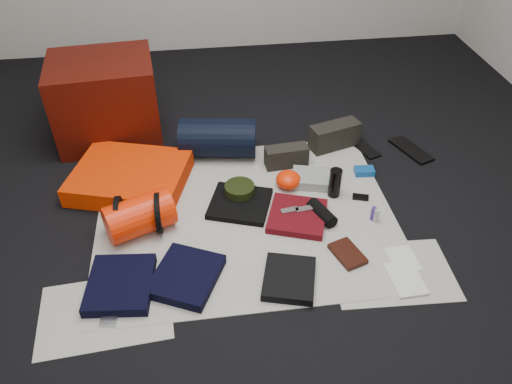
{
  "coord_description": "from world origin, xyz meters",
  "views": [
    {
      "loc": [
        -0.22,
        -2.0,
        1.84
      ],
      "look_at": [
        0.07,
        0.08,
        0.1
      ],
      "focal_mm": 35.0,
      "sensor_mm": 36.0,
      "label": 1
    }
  ],
  "objects": [
    {
      "name": "tape_roll",
      "position": [
        -0.0,
        0.11,
        0.06
      ],
      "size": [
        0.05,
        0.05,
        0.04
      ],
      "primitive_type": "cylinder",
      "color": "silver",
      "rests_on": "black_tshirt"
    },
    {
      "name": "floor",
      "position": [
        0.0,
        0.0,
        -0.01
      ],
      "size": [
        4.5,
        4.5,
        0.02
      ],
      "primitive_type": "cube",
      "color": "black",
      "rests_on": "ground"
    },
    {
      "name": "navy_duffel",
      "position": [
        -0.1,
        0.59,
        0.13
      ],
      "size": [
        0.5,
        0.31,
        0.24
      ],
      "primitive_type": "cylinder",
      "rotation": [
        0.0,
        1.57,
        -0.15
      ],
      "color": "black",
      "rests_on": "newspaper_mat"
    },
    {
      "name": "hiking_boot_left",
      "position": [
        0.3,
        0.42,
        0.07
      ],
      "size": [
        0.27,
        0.12,
        0.13
      ],
      "primitive_type": "cube",
      "rotation": [
        0.0,
        0.0,
        0.08
      ],
      "color": "black",
      "rests_on": "newspaper_mat"
    },
    {
      "name": "map_printout",
      "position": [
        0.73,
        -0.43,
        0.01
      ],
      "size": [
        0.14,
        0.18,
        0.01
      ],
      "primitive_type": "cube",
      "rotation": [
        0.0,
        0.0,
        0.05
      ],
      "color": "silver",
      "rests_on": "newspaper_mat"
    },
    {
      "name": "sack_strap_right",
      "position": [
        -0.46,
        -0.04,
        0.11
      ],
      "size": [
        0.03,
        0.22,
        0.22
      ],
      "primitive_type": "cylinder",
      "rotation": [
        0.0,
        1.57,
        0.0
      ],
      "color": "black",
      "rests_on": "newspaper_mat"
    },
    {
      "name": "boonie_crown",
      "position": [
        -0.02,
        0.16,
        0.05
      ],
      "size": [
        0.17,
        0.17,
        0.07
      ],
      "primitive_type": "cylinder",
      "color": "black",
      "rests_on": "boonie_brim"
    },
    {
      "name": "energy_bar_b",
      "position": [
        0.31,
        -0.05,
        0.05
      ],
      "size": [
        0.1,
        0.05,
        0.01
      ],
      "primitive_type": "cube",
      "rotation": [
        0.0,
        0.0,
        0.14
      ],
      "color": "silver",
      "rests_on": "red_shirt"
    },
    {
      "name": "trousers_navy_b",
      "position": [
        -0.34,
        -0.41,
        0.03
      ],
      "size": [
        0.4,
        0.42,
        0.05
      ],
      "primitive_type": "cube",
      "rotation": [
        0.0,
        0.0,
        -0.44
      ],
      "color": "black",
      "rests_on": "newspaper_mat"
    },
    {
      "name": "stuff_sack",
      "position": [
        -0.56,
        -0.04,
        0.11
      ],
      "size": [
        0.39,
        0.32,
        0.2
      ],
      "primitive_type": "cylinder",
      "rotation": [
        0.0,
        1.57,
        0.39
      ],
      "color": "#FF2804",
      "rests_on": "newspaper_mat"
    },
    {
      "name": "cyan_case",
      "position": [
        0.75,
        0.27,
        0.02
      ],
      "size": [
        0.12,
        0.08,
        0.04
      ],
      "primitive_type": "cube",
      "rotation": [
        0.0,
        0.0,
        -0.08
      ],
      "color": "#0E488D",
      "rests_on": "newspaper_mat"
    },
    {
      "name": "newspaper_sheet_front_right",
      "position": [
        0.65,
        -0.5,
        0.0
      ],
      "size": [
        0.6,
        0.43,
        0.0
      ],
      "primitive_type": "cube",
      "rotation": [
        0.0,
        0.0,
        -0.05
      ],
      "color": "silver",
      "rests_on": "floor"
    },
    {
      "name": "hiking_boot_right",
      "position": [
        0.64,
        0.58,
        0.09
      ],
      "size": [
        0.34,
        0.21,
        0.16
      ],
      "primitive_type": "cube",
      "rotation": [
        0.0,
        0.0,
        0.29
      ],
      "color": "black",
      "rests_on": "newspaper_mat"
    },
    {
      "name": "boonie_brim",
      "position": [
        -0.02,
        0.16,
        0.01
      ],
      "size": [
        0.33,
        0.33,
        0.01
      ],
      "primitive_type": "cylinder",
      "rotation": [
        0.0,
        0.0,
        -0.35
      ],
      "color": "black",
      "rests_on": "newspaper_mat"
    },
    {
      "name": "trousers_charcoal",
      "position": [
        0.15,
        -0.49,
        0.03
      ],
      "size": [
        0.3,
        0.33,
        0.04
      ],
      "primitive_type": "cube",
      "rotation": [
        0.0,
        0.0,
        -0.27
      ],
      "color": "black",
      "rests_on": "newspaper_mat"
    },
    {
      "name": "paperback_book",
      "position": [
        0.46,
        -0.37,
        0.02
      ],
      "size": [
        0.17,
        0.21,
        0.03
      ],
      "primitive_type": "cube",
      "rotation": [
        0.0,
        0.0,
        0.33
      ],
      "color": "black",
      "rests_on": "newspaper_mat"
    },
    {
      "name": "toiletry_purple",
      "position": [
        0.67,
        -0.13,
        0.05
      ],
      "size": [
        0.03,
        0.03,
        0.08
      ],
      "primitive_type": "cylinder",
      "rotation": [
        0.0,
        0.0,
        -0.18
      ],
      "color": "#40277E",
      "rests_on": "newspaper_mat"
    },
    {
      "name": "speaker",
      "position": [
        0.4,
        -0.08,
        0.04
      ],
      "size": [
        0.14,
        0.2,
        0.07
      ],
      "primitive_type": "cylinder",
      "rotation": [
        1.57,
        0.0,
        0.4
      ],
      "color": "black",
      "rests_on": "newspaper_mat"
    },
    {
      "name": "flip_flop_left",
      "position": [
        0.83,
        0.53,
        0.01
      ],
      "size": [
        0.17,
        0.26,
        0.01
      ],
      "primitive_type": "cube",
      "rotation": [
        0.0,
        0.0,
        0.36
      ],
      "color": "black",
      "rests_on": "floor"
    },
    {
      "name": "sack_strap_left",
      "position": [
        -0.66,
        -0.04,
        0.11
      ],
      "size": [
        0.02,
        0.22,
        0.22
      ],
      "primitive_type": "cylinder",
      "rotation": [
        0.0,
        1.57,
        0.0
      ],
      "color": "black",
      "rests_on": "newspaper_mat"
    },
    {
      "name": "first_aid_pouch",
      "position": [
        0.42,
        0.23,
        0.03
      ],
      "size": [
        0.27,
        0.23,
        0.06
      ],
      "primitive_type": "cube",
      "rotation": [
        0.0,
        0.0,
        -0.26
      ],
      "color": "gray",
      "rests_on": "newspaper_mat"
    },
    {
      "name": "toiletry_clear",
      "position": [
        0.68,
        -0.14,
        0.05
      ],
      "size": [
        0.04,
        0.04,
        0.08
      ],
      "primitive_type": "cylinder",
      "rotation": [
        0.0,
        0.0,
        -0.43
      ],
      "color": "#A4A9A5",
      "rests_on": "newspaper_mat"
    },
    {
      "name": "trousers_navy_a",
      "position": [
        -0.64,
        -0.42,
        0.03
      ],
      "size": [
        0.33,
        0.36,
        0.05
      ],
      "primitive_type": "cube",
      "rotation": [
        0.0,
        0.0,
        -0.1
      ],
      "color": "black",
      "rests_on": "newspaper_mat"
    },
    {
      "name": "newspaper_mat",
      "position": [
        0.0,
        0.0,
        0.0
      ],
      "size": [
        1.6,
        1.3,
        0.01
      ],
      "primitive_type": "cube",
      "color": "silver",
      "rests_on": "floor"
    },
    {
      "name": "newspaper_sheet_front_left",
      "position": [
        -0.7,
        -0.55,
        0.0
      ],
      "size": [
        0.61,
        0.44,
        0.0
      ],
      "primitive_type": "cube",
      "rotation": [
        0.0,
        0.0,
        0.07
      ],
      "color": "silver",
      "rests_on": "floor"
    },
    {
      "name": "orange_stuff_sack",
      "position": [
        0.27,
        0.22,
        0.05
      ],
      "size": [
        0.19,
        0.19,
        0.1
      ],
      "primitive_type": "ellipsoid",
      "rotation": [
        0.0,
        0.0,
        0.34
      ],
      "color": "#FF2804",
      "rests_on": "newspaper_mat"
    },
    {
      "name": "black_tshirt",
      "position": [
        -0.02,
        0.08,
        0.02
      ],
      "size": [
        0.4,
        0.39,
        0.03
      ],
      "primitive_type": "cube",
      "rotation": [
        0.0,
        0.0,
        -0.33
      ],
      "color": "black",
      "rests_on": "newspaper_mat"
    },
    {
      "name": "energy_bar_a",
      "position": [
        0.23,
        -0.05,
        0.05
      ],
      "size": [
        0.1,
        0.05,
        0.01
      ],
      "primitive_type": "cube",
      "rotation": [
        0.0,
        0.0,
        0.14
      ],
      "color": "silver",
      "rests_on": "red_shirt"
    },
    {
      "name": "red_cabinet",
      "position": [
        -0.78,
        0.93,
        0.26
      ],
      "size": [
        0.68,
        0.58,
        0.53
      ],
      "primitive_type": "cube",
      "rotation": [
        0.0,
        0.0,
        0.09
      ],
      "color": "#470C05",
      "rests_on": "floor"
    },
    {
      "name": "water_bottle",
      "position": [
        0.52,
        0.1,
        0.09
      ],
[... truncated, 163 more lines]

